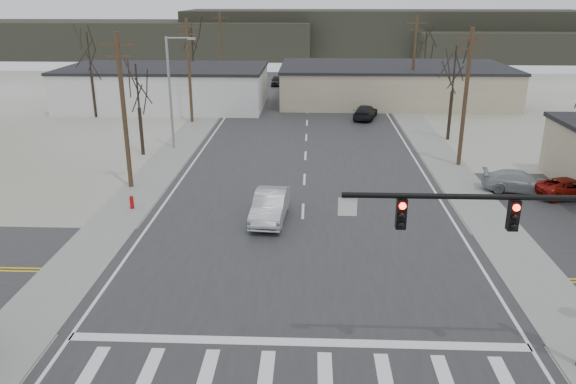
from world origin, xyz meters
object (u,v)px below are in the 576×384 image
Objects in this scene: car_far_b at (277,81)px; car_parked_silver at (519,182)px; fire_hydrant at (132,202)px; car_parked_red at (570,188)px; sedan_crossing at (270,206)px; car_far_a at (365,112)px; traffic_signal_mast at (544,243)px.

car_parked_silver reaches higher than car_far_b.
fire_hydrant is 0.20× the size of car_parked_red.
car_far_b is 0.82× the size of car_parked_silver.
car_far_b is at bearing 14.52° from car_parked_red.
car_far_b is (-2.62, 49.28, -0.18)m from sedan_crossing.
sedan_crossing is 1.09× the size of car_parked_silver.
car_far_a reaches higher than car_parked_red.
car_parked_silver is at bearing 23.28° from sedan_crossing.
car_parked_silver is (7.98, -22.00, -0.05)m from car_far_a.
traffic_signal_mast is 1.86× the size of car_far_a.
sedan_crossing is 49.35m from car_far_b.
car_far_a is (16.14, 26.12, 0.29)m from fire_hydrant.
car_parked_silver is at bearing 124.57° from car_far_a.
car_parked_red is (26.92, 3.16, 0.19)m from fire_hydrant.
car_parked_red is at bearing 129.78° from car_far_a.
traffic_signal_mast is 2.05× the size of car_parked_red.
car_far_b is (-10.40, 21.82, -0.06)m from car_far_a.
traffic_signal_mast is 63.49m from car_far_b.
traffic_signal_mast is at bearing 173.41° from car_parked_silver.
car_far_a is 1.29× the size of car_far_b.
fire_hydrant is 48.28m from car_far_b.
fire_hydrant is 8.48m from sedan_crossing.
car_far_b is (-12.35, 62.14, -3.99)m from traffic_signal_mast.
fire_hydrant is at bearing -98.48° from car_far_b.
traffic_signal_mast is 2.39× the size of car_far_b.
sedan_crossing is 1.33× the size of car_far_b.
traffic_signal_mast reaches higher than car_parked_red.
traffic_signal_mast is 1.79× the size of sedan_crossing.
fire_hydrant is 24.47m from car_parked_silver.
traffic_signal_mast reaches higher than sedan_crossing.
car_far_b is at bearing -49.89° from car_far_a.
sedan_crossing reaches higher than car_far_b.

